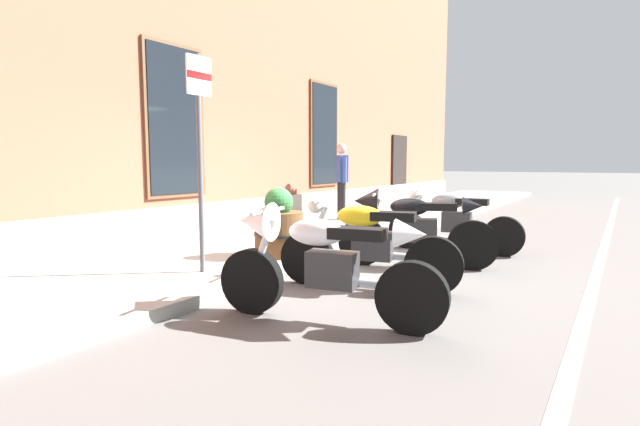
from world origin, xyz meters
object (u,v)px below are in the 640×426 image
(motorcycle_black_sport, at_px, (411,225))
(parking_sign, at_px, (200,133))
(motorcycle_white_sport, at_px, (318,258))
(pedestrian_blue_top, at_px, (342,177))
(motorcycle_yellow_naked, at_px, (366,245))
(barrel_planter, at_px, (279,228))
(motorcycle_grey_naked, at_px, (452,222))

(motorcycle_black_sport, xyz_separation_m, parking_sign, (-2.14, 1.74, 1.18))
(motorcycle_white_sport, bearing_deg, pedestrian_blue_top, 28.14)
(motorcycle_yellow_naked, xyz_separation_m, barrel_planter, (0.47, 1.59, 0.02))
(motorcycle_white_sport, distance_m, motorcycle_black_sport, 2.59)
(parking_sign, xyz_separation_m, barrel_planter, (1.27, -0.16, -1.24))
(motorcycle_white_sport, height_order, pedestrian_blue_top, pedestrian_blue_top)
(pedestrian_blue_top, bearing_deg, parking_sign, -167.15)
(motorcycle_white_sport, height_order, parking_sign, parking_sign)
(pedestrian_blue_top, distance_m, barrel_planter, 4.43)
(motorcycle_yellow_naked, bearing_deg, pedestrian_blue_top, 32.87)
(motorcycle_yellow_naked, relative_size, pedestrian_blue_top, 1.20)
(parking_sign, bearing_deg, barrel_planter, -7.12)
(barrel_planter, bearing_deg, motorcycle_black_sport, -61.48)
(motorcycle_white_sport, distance_m, motorcycle_yellow_naked, 1.26)
(motorcycle_grey_naked, bearing_deg, barrel_planter, 142.72)
(pedestrian_blue_top, xyz_separation_m, barrel_planter, (-4.16, -1.40, -0.58))
(motorcycle_grey_naked, height_order, barrel_planter, barrel_planter)
(motorcycle_yellow_naked, xyz_separation_m, pedestrian_blue_top, (4.63, 2.99, 0.60))
(motorcycle_white_sport, relative_size, pedestrian_blue_top, 1.24)
(motorcycle_grey_naked, height_order, pedestrian_blue_top, pedestrian_blue_top)
(motorcycle_grey_naked, distance_m, parking_sign, 4.20)
(parking_sign, bearing_deg, motorcycle_white_sport, -103.15)
(motorcycle_black_sport, relative_size, motorcycle_grey_naked, 0.96)
(motorcycle_yellow_naked, xyz_separation_m, motorcycle_grey_naked, (2.74, -0.13, -0.01))
(parking_sign, relative_size, barrel_planter, 2.65)
(parking_sign, bearing_deg, motorcycle_grey_naked, -28.01)
(motorcycle_black_sport, height_order, motorcycle_grey_naked, motorcycle_black_sport)
(motorcycle_black_sport, relative_size, pedestrian_blue_top, 1.20)
(motorcycle_white_sport, relative_size, motorcycle_black_sport, 1.03)
(motorcycle_yellow_naked, bearing_deg, barrel_planter, 73.51)
(motorcycle_yellow_naked, distance_m, pedestrian_blue_top, 5.55)
(barrel_planter, bearing_deg, parking_sign, 172.88)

